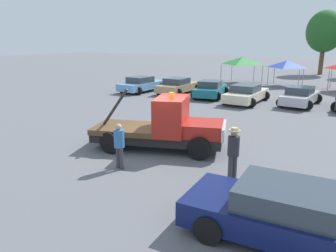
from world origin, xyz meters
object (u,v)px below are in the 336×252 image
Objects in this scene: parked_car_silver at (300,96)px; canopy_tent_blue at (287,64)px; person_near_truck at (233,149)px; foreground_car at (294,216)px; parked_car_skyblue at (142,84)px; canopy_tent_green at (243,61)px; person_at_hood at (119,143)px; parked_car_teal at (210,89)px; parked_car_tan at (178,86)px; tree_left at (325,32)px; tow_truck at (165,128)px; parked_car_cream at (246,94)px.

parked_car_silver is 10.24m from canopy_tent_blue.
canopy_tent_blue is at bearing 119.65° from person_near_truck.
foreground_car and parked_car_skyblue have the same top height.
canopy_tent_green reaches higher than foreground_car.
foreground_car is 1.75× the size of canopy_tent_blue.
person_at_hood reaches higher than parked_car_teal.
parked_car_silver is at bearing -83.65° from parked_car_skyblue.
parked_car_tan is (-6.01, 15.84, -0.30)m from person_at_hood.
tree_left is (-0.78, 37.77, 4.39)m from person_near_truck.
tree_left is (1.91, 13.69, 3.28)m from canopy_tent_blue.
canopy_tent_green is 0.43× the size of tree_left.
parked_car_tan is at bearing -105.79° from canopy_tent_green.
foreground_car is at bearing -166.93° from parked_car_silver.
tow_truck is 13.28m from parked_car_teal.
person_at_hood is at bearing -140.98° from person_near_truck.
canopy_tent_blue reaches higher than parked_car_tan.
parked_car_silver is 12.31m from canopy_tent_green.
tow_truck is at bearing -94.17° from tree_left.
canopy_tent_green is at bearing -24.90° from parked_car_skyblue.
foreground_car is 0.63× the size of tree_left.
foreground_car is 17.19m from parked_car_cream.
parked_car_silver is 1.31× the size of canopy_tent_green.
parked_car_tan is 1.58× the size of canopy_tent_blue.
foreground_car is at bearing -157.55° from parked_car_cream.
parked_car_cream is at bearing 73.17° from tow_truck.
parked_car_tan is (3.23, 0.67, -0.00)m from parked_car_skyblue.
parked_car_silver is at bearing -74.33° from parked_car_cream.
parked_car_skyblue is 27.07m from tree_left.
canopy_tent_blue is at bearing -1.81° from parked_car_cream.
parked_car_silver is at bearing -74.36° from canopy_tent_blue.
parked_car_teal is (6.34, 0.34, -0.00)m from parked_car_skyblue.
parked_car_teal is at bearing -150.31° from person_at_hood.
canopy_tent_blue is at bearing -31.89° from parked_car_teal.
canopy_tent_blue is (-2.70, 24.08, 1.10)m from person_near_truck.
parked_car_skyblue is at bearing 89.00° from parked_car_cream.
parked_car_cream is (-3.52, 13.50, -0.39)m from person_near_truck.
foreground_car is 21.22m from parked_car_tan.
parked_car_tan and parked_car_silver have the same top height.
foreground_car is 1.06× the size of parked_car_skyblue.
person_near_truck is 38.04m from tree_left.
canopy_tent_blue is (10.32, 9.98, 1.49)m from parked_car_skyblue.
canopy_tent_green is at bearing 21.28° from parked_car_cream.
person_at_hood is 39.21m from tree_left.
tow_truck is 3.77m from person_near_truck.
parked_car_cream is at bearing 108.50° from parked_car_silver.
tow_truck reaches higher than parked_car_teal.
parked_car_teal is 0.95× the size of parked_car_cream.
foreground_car is 1.02× the size of parked_car_cream.
foreground_car is 1.46× the size of canopy_tent_green.
parked_car_silver is at bearing -100.47° from parked_car_teal.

